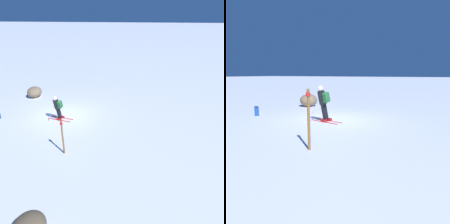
{
  "view_description": "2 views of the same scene",
  "coord_description": "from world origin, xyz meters",
  "views": [
    {
      "loc": [
        12.57,
        5.23,
        6.36
      ],
      "look_at": [
        1.62,
        3.57,
        1.29
      ],
      "focal_mm": 35.0,
      "sensor_mm": 36.0,
      "label": 1
    },
    {
      "loc": [
        9.13,
        5.18,
        2.23
      ],
      "look_at": [
        1.59,
        1.23,
        0.73
      ],
      "focal_mm": 35.0,
      "sensor_mm": 36.0,
      "label": 2
    }
  ],
  "objects": [
    {
      "name": "exposed_boulder_1",
      "position": [
        -3.19,
        -3.58,
        0.43
      ],
      "size": [
        1.31,
        1.11,
        0.85
      ],
      "primitive_type": "ellipsoid",
      "color": "#7A664C",
      "rests_on": "ground"
    },
    {
      "name": "skier",
      "position": [
        0.66,
        -0.02,
        0.95
      ],
      "size": [
        1.29,
        1.68,
        1.73
      ],
      "rotation": [
        0.0,
        0.0,
        -0.2
      ],
      "color": "red",
      "rests_on": "ground"
    },
    {
      "name": "trail_marker",
      "position": [
        4.04,
        1.55,
        1.0
      ],
      "size": [
        0.13,
        0.13,
        1.81
      ],
      "color": "brown",
      "rests_on": "ground"
    },
    {
      "name": "ground_plane",
      "position": [
        0.0,
        0.0,
        0.0
      ],
      "size": [
        300.0,
        300.0,
        0.0
      ],
      "primitive_type": "plane",
      "color": "white"
    }
  ]
}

